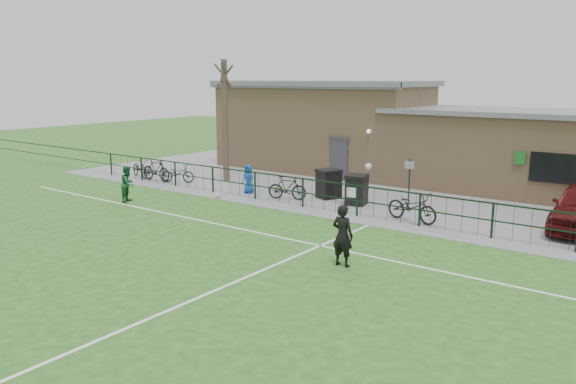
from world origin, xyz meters
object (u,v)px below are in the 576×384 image
Objects in this scene: sign_post at (409,184)px; outfield_player at (128,184)px; bare_tree at (225,121)px; bicycle_c at (178,173)px; bicycle_d at (287,188)px; bicycle_e at (412,207)px; ball_ground at (217,196)px; wheelie_bin_left at (329,185)px; spectator_child at (248,179)px; bicycle_b at (156,170)px; wheelie_bin_right at (357,191)px; bicycle_a at (140,168)px.

sign_post reaches higher than outfield_player.
bicycle_c is at bearing -131.20° from bare_tree.
sign_post is 5.13m from bicycle_d.
bicycle_d is at bearing 97.86° from bicycle_e.
sign_post reaches higher than bicycle_e.
bicycle_c is at bearing 160.16° from ball_ground.
spectator_child is (-3.46, -1.27, 0.06)m from wheelie_bin_left.
bicycle_b is 1.24× the size of outfield_player.
wheelie_bin_right is 3.00m from bicycle_d.
spectator_child reaches higher than bicycle_b.
bicycle_b is 5.45m from ball_ground.
ball_ground is (2.55, -3.31, -2.89)m from bare_tree.
bicycle_e reaches higher than bicycle_d.
spectator_child is at bearing 98.49° from bicycle_e.
outfield_player reaches higher than bicycle_b.
wheelie_bin_left is 0.58× the size of sign_post.
wheelie_bin_left is 3.66m from sign_post.
ball_ground is (-2.62, -1.55, -0.41)m from bicycle_d.
bicycle_d is at bearing 30.63° from ball_ground.
sign_post reaches higher than wheelie_bin_left.
outfield_player reaches higher than bicycle_c.
bicycle_b is at bearing 10.45° from outfield_player.
bicycle_a is 0.96× the size of bicycle_b.
bicycle_e is (15.32, -0.11, 0.07)m from bicycle_a.
sign_post is at bearing -92.98° from bicycle_d.
bare_tree is 3.50m from bicycle_c.
bicycle_a is 1.39× the size of spectator_child.
bicycle_a is 7.28m from spectator_child.
wheelie_bin_right is at bearing -67.49° from bicycle_a.
bicycle_b is (-9.19, -1.71, -0.02)m from wheelie_bin_left.
outfield_player is (0.02, -6.02, -2.24)m from bare_tree.
outfield_player is at bearing -116.87° from wheelie_bin_left.
spectator_child is (5.73, 0.45, 0.08)m from bicycle_b.
bare_tree reaches higher than wheelie_bin_right.
ball_ground is at bearing -133.93° from bicycle_c.
bicycle_e is (13.77, 0.12, -0.02)m from bicycle_b.
wheelie_bin_left is at bearing -64.81° from bicycle_a.
spectator_child is at bearing -88.28° from bicycle_b.
sign_post is at bearing 21.89° from ball_ground.
wheelie_bin_left is at bearing -104.57° from bicycle_c.
bicycle_a is at bearing -173.43° from sign_post.
bicycle_e is 11.69m from outfield_player.
bicycle_a reaches higher than bicycle_c.
bicycle_c is (-8.02, -1.34, -0.13)m from wheelie_bin_left.
bicycle_d is 3.07m from ball_ground.
bicycle_e is at bearing 8.39° from ball_ground.
bicycle_a is at bearing 168.77° from ball_ground.
wheelie_bin_left is 9.35m from bicycle_b.
sign_post is at bearing 39.21° from bicycle_e.
spectator_child is at bearing -70.97° from bicycle_a.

